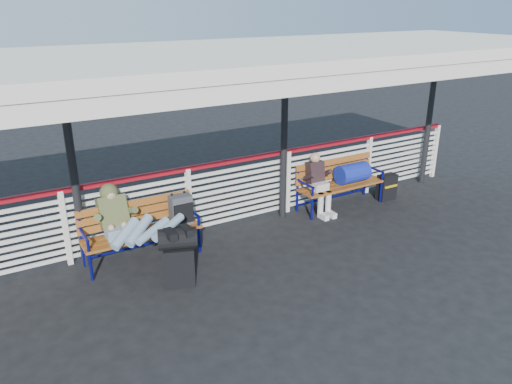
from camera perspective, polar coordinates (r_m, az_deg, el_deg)
ground at (r=7.21m, az=-1.33°, el=-10.61°), size 60.00×60.00×0.00m
fence at (r=8.45m, az=-7.69°, el=-0.83°), size 12.08×0.08×1.24m
canopy at (r=6.94m, az=-5.17°, el=14.83°), size 12.60×3.60×3.16m
luggage_stack at (r=7.08m, az=-8.85°, el=-7.09°), size 0.60×0.46×0.87m
bench_left at (r=7.91m, az=-11.63°, el=-3.15°), size 1.80×0.56×0.94m
bench_right at (r=9.81m, az=10.32°, el=1.88°), size 1.80×0.56×0.92m
traveler_man at (r=7.46m, az=-13.42°, el=-3.79°), size 0.94×1.64×0.77m
companion_person at (r=9.38m, az=7.18°, el=1.03°), size 0.32×0.66×1.15m
suitcase_side at (r=10.39m, az=14.71°, el=0.54°), size 0.38×0.24×0.53m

